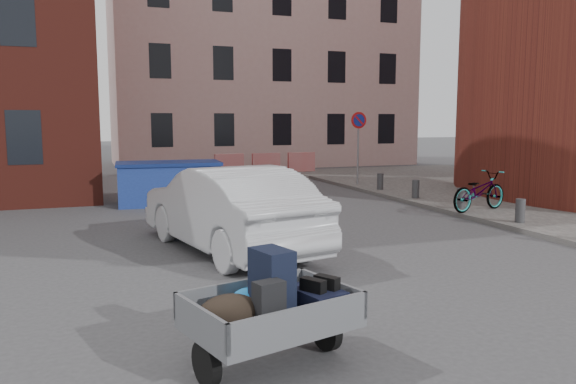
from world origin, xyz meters
name	(u,v)px	position (x,y,z in m)	size (l,w,h in m)	color
ground	(296,262)	(0.00, 0.00, 0.00)	(120.00, 120.00, 0.00)	#38383A
sidewalk	(558,200)	(10.00, 4.00, 0.06)	(9.00, 24.00, 0.12)	#474442
building_pink	(259,39)	(6.00, 22.00, 7.00)	(16.00, 8.00, 14.00)	#CAA19B
no_parking_sign	(358,133)	(6.00, 9.48, 2.01)	(0.60, 0.09, 2.65)	gray
bollards	(461,198)	(6.00, 3.40, 0.40)	(0.22, 9.02, 0.55)	#3A3A3D
barriers	(266,164)	(4.20, 15.00, 0.50)	(4.70, 0.18, 1.00)	red
trailer	(270,309)	(-1.74, -3.89, 0.61)	(1.83, 1.96, 1.20)	black
dumpster	(169,183)	(-1.14, 7.67, 0.63)	(3.09, 1.73, 1.26)	navy
silver_car	(228,208)	(-0.91, 1.26, 0.81)	(1.72, 4.92, 1.62)	#BABDC2
bicycle	(479,191)	(6.20, 2.92, 0.64)	(0.69, 1.96, 1.03)	black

